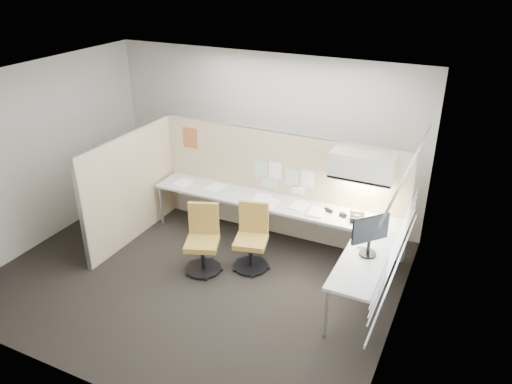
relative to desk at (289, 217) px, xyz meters
The scene contains 28 objects.
floor 1.58m from the desk, 129.58° to the right, with size 5.50×4.50×0.01m, color black.
ceiling 2.64m from the desk, 129.58° to the right, with size 5.50×4.50×0.01m, color white.
wall_back 1.66m from the desk, 129.62° to the left, with size 5.50×0.02×2.80m, color beige.
wall_front 3.59m from the desk, 105.41° to the right, with size 5.50×0.02×2.80m, color beige.
wall_left 3.93m from the desk, 162.99° to the right, with size 0.02×4.50×2.80m, color beige.
wall_right 2.28m from the desk, 31.75° to the right, with size 0.02×4.50×2.80m, color beige.
window_pane 2.32m from the desk, 32.11° to the right, with size 0.01×2.80×1.30m, color #ABBAC6.
partition_back 0.67m from the desk, 128.75° to the left, with size 4.10×0.06×1.75m, color #CCB88D.
partition_left 2.52m from the desk, 165.56° to the right, with size 0.06×2.20×1.75m, color #CCB88D.
desk is the anchor object (origin of this frame).
overhead_bin 1.35m from the desk, 15.24° to the left, with size 0.90×0.36×0.38m, color beige.
task_light_strip 1.22m from the desk, 15.24° to the left, with size 0.60×0.06×0.02m, color #FFEABF.
pinned_papers 0.69m from the desk, 124.37° to the left, with size 1.01×0.00×0.47m.
poster 2.19m from the desk, 167.47° to the left, with size 0.28×0.00×0.35m, color orange.
chair_left 0.70m from the desk, 119.81° to the right, with size 0.55×0.57×0.97m.
chair_right 1.35m from the desk, 134.81° to the right, with size 0.60×0.61×0.99m.
monitor 1.61m from the desk, 27.61° to the right, with size 0.37×0.41×0.55m.
phone 1.02m from the desk, ahead, with size 0.25×0.24×0.12m.
stapler 0.60m from the desk, 18.72° to the left, with size 0.14×0.04×0.05m, color black.
tape_dispenser 0.82m from the desk, ahead, with size 0.10×0.06×0.06m, color black.
coat_hook 2.92m from the desk, 153.53° to the right, with size 0.18×0.43×1.31m.
paper_stack_0 1.96m from the desk, behind, with size 0.23×0.30×0.03m, color white.
paper_stack_1 1.40m from the desk, behind, with size 0.23×0.30×0.02m, color white.
paper_stack_2 0.54m from the desk, 166.76° to the left, with size 0.23×0.30×0.04m, color white.
paper_stack_3 0.23m from the desk, 62.17° to the left, with size 0.23×0.30×0.02m, color white.
paper_stack_4 0.43m from the desk, ahead, with size 0.23×0.30×0.03m, color white.
paper_stack_5 1.36m from the desk, 18.74° to the right, with size 0.23×0.30×0.02m, color white.
paper_stack_6 0.39m from the desk, behind, with size 0.23×0.30×0.03m, color white.
Camera 1 is at (3.33, -5.05, 4.22)m, focal length 35.00 mm.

